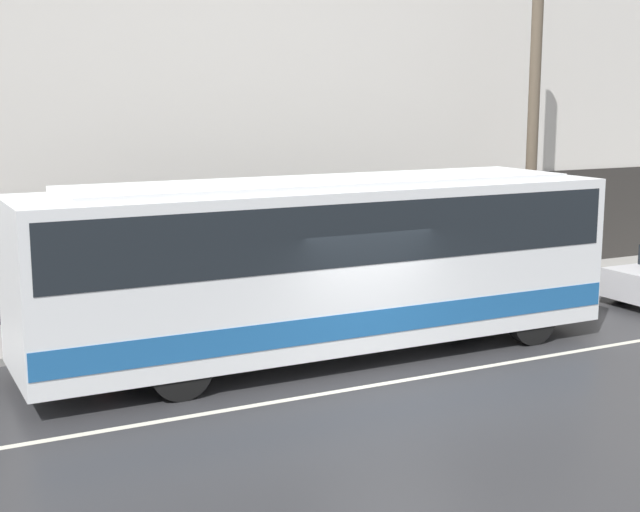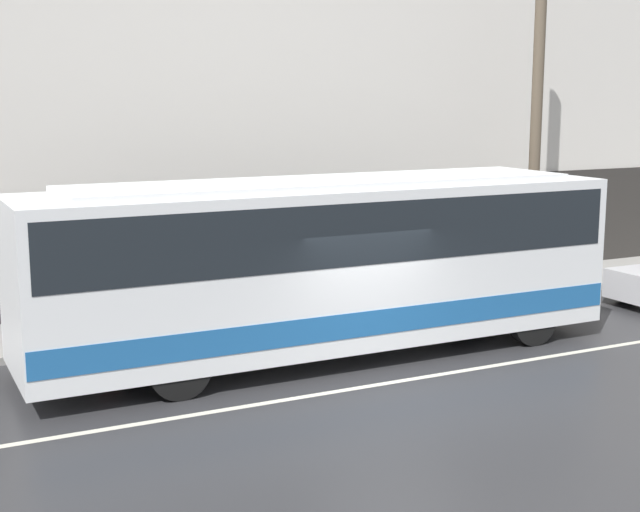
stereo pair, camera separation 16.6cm
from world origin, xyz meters
name	(u,v)px [view 1 (the left image)]	position (x,y,z in m)	size (l,w,h in m)	color
ground_plane	(388,383)	(0.00, 0.00, 0.00)	(60.00, 60.00, 0.00)	#2D2D30
sidewalk	(264,313)	(0.00, 5.31, 0.07)	(60.00, 2.62, 0.15)	gray
building_facade	(235,10)	(0.00, 6.76, 6.74)	(60.00, 0.35, 13.90)	silver
lane_stripe	(388,383)	(0.00, 0.00, 0.00)	(54.00, 0.14, 0.01)	beige
transit_bus	(326,258)	(-0.21, 1.93, 1.88)	(11.22, 2.55, 3.34)	white
utility_pole_near	(533,124)	(7.04, 4.83, 4.16)	(0.28, 0.28, 8.04)	brown
pedestrian_waiting	(106,293)	(-3.52, 5.23, 0.91)	(0.36, 0.36, 1.64)	maroon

